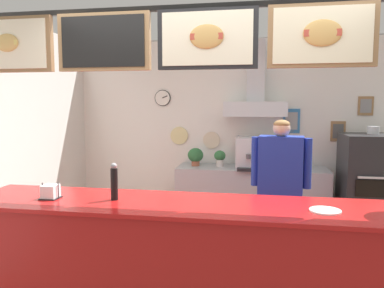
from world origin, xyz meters
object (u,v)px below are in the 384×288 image
object	(u,v)px
shop_worker	(280,195)
espresso_machine	(257,153)
condiment_plate	(325,211)
potted_sage	(196,156)
napkin_holder	(50,192)
pizza_oven	(370,191)
potted_rosemary	(285,159)
pepper_grinder	(114,182)
potted_thyme	(220,157)

from	to	relation	value
shop_worker	espresso_machine	world-z (taller)	shop_worker
shop_worker	condiment_plate	world-z (taller)	shop_worker
potted_sage	napkin_holder	world-z (taller)	napkin_holder
potted_sage	condiment_plate	xyz separation A→B (m)	(1.33, -2.58, 0.00)
condiment_plate	napkin_holder	bearing A→B (deg)	-179.99
shop_worker	condiment_plate	size ratio (longest dim) A/B	7.75
pizza_oven	potted_rosemary	bearing A→B (deg)	164.64
espresso_machine	condiment_plate	distance (m)	2.59
shop_worker	potted_rosemary	distance (m)	1.36
shop_worker	napkin_holder	distance (m)	2.21
pepper_grinder	napkin_holder	bearing A→B (deg)	-174.46
pizza_oven	potted_sage	bearing A→B (deg)	173.42
potted_thyme	condiment_plate	world-z (taller)	potted_thyme
espresso_machine	shop_worker	bearing A→B (deg)	-79.21
shop_worker	potted_rosemary	xyz separation A→B (m)	(0.12, 1.34, 0.18)
pizza_oven	potted_sage	size ratio (longest dim) A/B	6.08
napkin_holder	pizza_oven	bearing A→B (deg)	38.29
shop_worker	pepper_grinder	world-z (taller)	shop_worker
pizza_oven	potted_thyme	distance (m)	1.95
napkin_holder	potted_sage	bearing A→B (deg)	74.89
shop_worker	espresso_machine	xyz separation A→B (m)	(-0.24, 1.28, 0.26)
potted_rosemary	potted_sage	distance (m)	1.22
shop_worker	potted_thyme	xyz separation A→B (m)	(-0.75, 1.30, 0.19)
potted_thyme	potted_sage	size ratio (longest dim) A/B	0.90
potted_rosemary	condiment_plate	world-z (taller)	potted_rosemary
shop_worker	pepper_grinder	distance (m)	1.80
potted_rosemary	pepper_grinder	distance (m)	2.93
potted_thyme	potted_sage	bearing A→B (deg)	177.42
potted_rosemary	napkin_holder	bearing A→B (deg)	-126.35
napkin_holder	potted_rosemary	bearing A→B (deg)	53.65
pizza_oven	shop_worker	bearing A→B (deg)	-137.22
pizza_oven	espresso_machine	world-z (taller)	pizza_oven
pizza_oven	shop_worker	distance (m)	1.57
espresso_machine	potted_sage	world-z (taller)	espresso_machine
potted_rosemary	condiment_plate	xyz separation A→B (m)	(0.11, -2.60, 0.02)
pizza_oven	espresso_machine	distance (m)	1.47
espresso_machine	pepper_grinder	world-z (taller)	pepper_grinder
espresso_machine	potted_thyme	size ratio (longest dim) A/B	2.49
shop_worker	potted_rosemary	size ratio (longest dim) A/B	7.03
shop_worker	potted_sage	xyz separation A→B (m)	(-1.10, 1.32, 0.20)
potted_sage	condiment_plate	size ratio (longest dim) A/B	1.19
pizza_oven	shop_worker	world-z (taller)	shop_worker
potted_rosemary	napkin_holder	distance (m)	3.23
espresso_machine	potted_thyme	xyz separation A→B (m)	(-0.51, 0.02, -0.08)
shop_worker	condiment_plate	distance (m)	1.30
potted_thyme	pizza_oven	bearing A→B (deg)	-7.30
pepper_grinder	espresso_machine	bearing A→B (deg)	67.16
potted_thyme	napkin_holder	distance (m)	2.77
condiment_plate	pepper_grinder	bearing A→B (deg)	178.20
potted_rosemary	potted_sage	world-z (taller)	potted_sage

